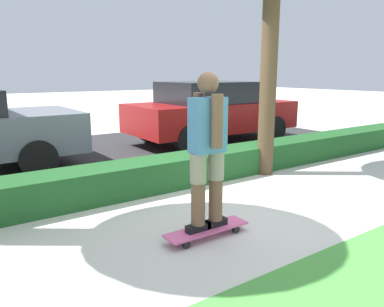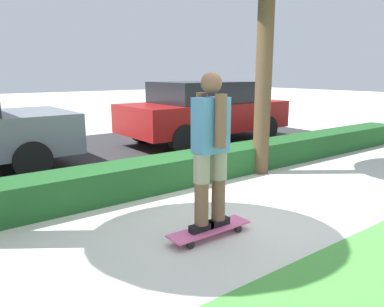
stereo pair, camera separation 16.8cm
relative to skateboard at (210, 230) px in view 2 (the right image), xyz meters
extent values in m
plane|color=beige|center=(0.54, 0.14, -0.08)|extent=(60.00, 60.00, 0.00)
cube|color=#2D2D30|center=(0.54, 4.34, -0.08)|extent=(12.72, 5.00, 0.01)
cube|color=#1E5123|center=(0.54, 1.74, 0.14)|extent=(12.72, 0.60, 0.43)
cube|color=#DB5B93|center=(0.00, 0.00, 0.01)|extent=(0.92, 0.24, 0.02)
cylinder|color=black|center=(0.31, -0.09, -0.04)|extent=(0.08, 0.04, 0.08)
cylinder|color=black|center=(0.31, 0.09, -0.04)|extent=(0.08, 0.04, 0.08)
cylinder|color=black|center=(-0.31, -0.09, -0.04)|extent=(0.08, 0.04, 0.08)
cylinder|color=black|center=(-0.31, 0.09, -0.04)|extent=(0.08, 0.04, 0.08)
cube|color=black|center=(-0.11, 0.00, 0.05)|extent=(0.26, 0.09, 0.07)
cylinder|color=brown|center=(-0.11, 0.00, 0.45)|extent=(0.14, 0.14, 0.72)
cylinder|color=gray|center=(-0.11, 0.00, 0.66)|extent=(0.16, 0.16, 0.29)
cube|color=black|center=(0.11, 0.00, 0.05)|extent=(0.26, 0.09, 0.07)
cylinder|color=brown|center=(0.11, 0.00, 0.45)|extent=(0.14, 0.14, 0.72)
cylinder|color=gray|center=(0.11, 0.00, 0.66)|extent=(0.16, 0.16, 0.29)
cube|color=#4C84B7|center=(0.00, 0.00, 1.07)|extent=(0.34, 0.19, 0.53)
cylinder|color=brown|center=(0.00, -0.14, 1.12)|extent=(0.11, 0.11, 0.50)
cylinder|color=brown|center=(0.00, 0.14, 1.12)|extent=(0.11, 0.11, 0.50)
sphere|color=brown|center=(0.00, 0.00, 1.47)|extent=(0.20, 0.20, 0.20)
cylinder|color=brown|center=(2.28, 1.44, 1.64)|extent=(0.26, 0.26, 3.43)
cylinder|color=black|center=(-0.87, 3.34, 0.22)|extent=(0.60, 0.22, 0.60)
cylinder|color=black|center=(-0.87, 5.06, 0.22)|extent=(0.60, 0.22, 0.60)
cube|color=maroon|center=(3.31, 4.21, 0.55)|extent=(3.99, 1.82, 0.64)
cube|color=black|center=(3.19, 4.21, 1.12)|extent=(2.08, 1.59, 0.48)
cylinder|color=black|center=(4.54, 3.39, 0.23)|extent=(0.62, 0.22, 0.62)
cylinder|color=black|center=(4.54, 5.04, 0.23)|extent=(0.62, 0.22, 0.62)
cylinder|color=black|center=(2.07, 3.39, 0.23)|extent=(0.62, 0.22, 0.62)
cylinder|color=black|center=(2.07, 5.04, 0.23)|extent=(0.62, 0.22, 0.62)
camera|label=1|loc=(-2.14, -2.84, 1.56)|focal=35.00mm
camera|label=2|loc=(-2.27, -2.74, 1.56)|focal=35.00mm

